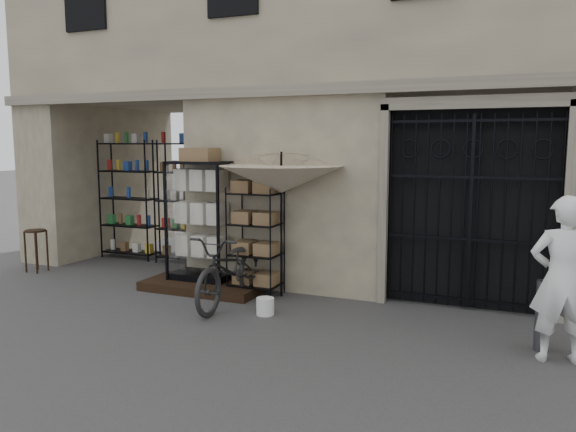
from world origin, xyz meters
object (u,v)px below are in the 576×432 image
at_px(wire_rack, 256,242).
at_px(steel_bollard, 542,316).
at_px(market_umbrella, 281,172).
at_px(wooden_stool, 36,250).
at_px(bicycle, 231,304).
at_px(white_bucket, 265,306).
at_px(display_cabinet, 201,227).
at_px(shopkeeper, 556,360).

relative_size(wire_rack, steel_bollard, 2.07).
distance_m(market_umbrella, wooden_stool, 5.23).
bearing_deg(wire_rack, market_umbrella, -5.13).
bearing_deg(bicycle, white_bucket, -24.53).
bearing_deg(display_cabinet, shopkeeper, -37.57).
distance_m(wire_rack, shopkeeper, 4.60).
bearing_deg(white_bucket, wire_rack, 122.80).
xyz_separation_m(white_bucket, steel_bollard, (3.59, -0.00, 0.30)).
xyz_separation_m(steel_bollard, shopkeeper, (0.17, -0.26, -0.42)).
bearing_deg(shopkeeper, wooden_stool, -21.43).
xyz_separation_m(display_cabinet, shopkeeper, (5.39, -1.25, -1.04)).
bearing_deg(white_bucket, shopkeeper, -4.07).
bearing_deg(wooden_stool, display_cabinet, 3.36).
height_order(display_cabinet, steel_bollard, display_cabinet).
xyz_separation_m(wire_rack, market_umbrella, (0.43, 0.05, 1.13)).
bearing_deg(bicycle, wooden_stool, 171.09).
height_order(display_cabinet, wooden_stool, display_cabinet).
xyz_separation_m(market_umbrella, shopkeeper, (3.93, -1.25, -1.99)).
height_order(display_cabinet, bicycle, display_cabinet).
distance_m(market_umbrella, white_bucket, 2.12).
bearing_deg(wooden_stool, shopkeeper, -6.66).
bearing_deg(wire_rack, wooden_stool, 170.93).
height_order(white_bucket, shopkeeper, white_bucket).
relative_size(display_cabinet, bicycle, 1.03).
xyz_separation_m(display_cabinet, market_umbrella, (1.47, 0.00, 0.95)).
distance_m(display_cabinet, market_umbrella, 1.74).
bearing_deg(wooden_stool, wire_rack, 2.06).
xyz_separation_m(white_bucket, bicycle, (-0.70, 0.28, -0.12)).
height_order(wooden_stool, shopkeeper, wooden_stool).
distance_m(display_cabinet, wooden_stool, 3.58).
bearing_deg(steel_bollard, market_umbrella, 165.30).
height_order(white_bucket, wooden_stool, wooden_stool).
height_order(white_bucket, steel_bollard, steel_bollard).
bearing_deg(steel_bollard, wire_rack, 167.34).
relative_size(white_bucket, shopkeeper, 0.14).
bearing_deg(display_cabinet, market_umbrella, -24.44).
relative_size(display_cabinet, steel_bollard, 2.54).
distance_m(bicycle, wooden_stool, 4.51).
height_order(bicycle, steel_bollard, bicycle).
relative_size(steel_bollard, shopkeeper, 0.45).
height_order(bicycle, shopkeeper, bicycle).
bearing_deg(market_umbrella, wire_rack, -174.00).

